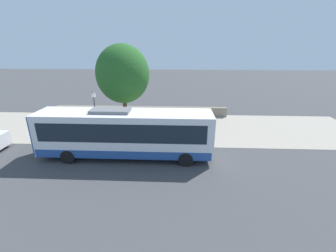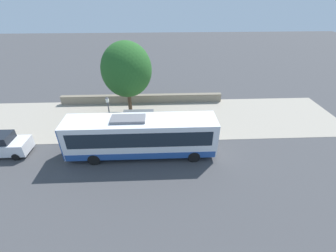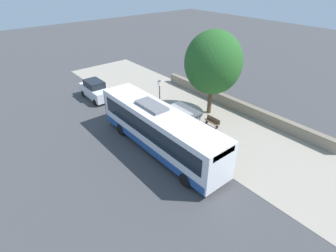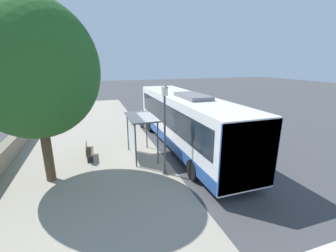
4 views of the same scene
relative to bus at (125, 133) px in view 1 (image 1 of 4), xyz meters
The scene contains 9 objects.
ground_plane 2.64m from the bus, 162.62° to the right, with size 120.00×120.00×0.00m, color #424244.
sidewalk_plaza 6.56m from the bus, behind, with size 9.00×44.00×0.02m.
stone_wall 10.41m from the bus, behind, with size 0.60×20.00×1.06m.
bus is the anchor object (origin of this frame).
bus_shelter 3.11m from the bus, behind, with size 1.51×2.87×2.47m.
pedestrian 5.89m from the bus, 106.28° to the left, with size 0.34×0.22×1.57m.
bench 6.11m from the bus, behind, with size 0.40×1.54×0.88m.
street_lamp_near 3.81m from the bus, 128.77° to the right, with size 0.28×0.28×4.45m.
shade_tree 8.49m from the bus, 167.15° to the right, with size 5.30×5.30×8.06m.
Camera 1 is at (16.71, 4.37, 7.93)m, focal length 24.00 mm.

